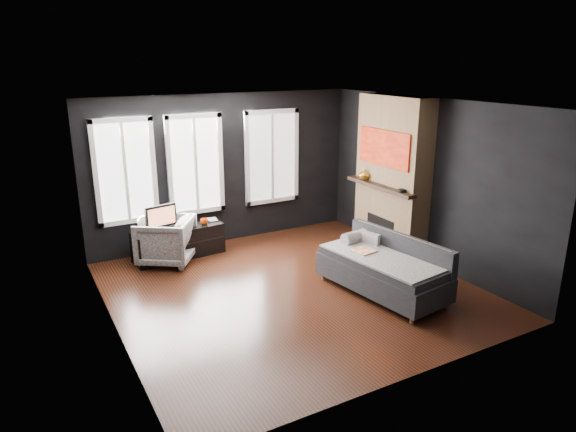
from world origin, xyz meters
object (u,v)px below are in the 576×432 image
monitor (161,216)px  mantel_vase (364,174)px  sofa (382,266)px  book (208,214)px  mug (204,221)px  armchair (166,238)px  media_console (179,242)px

monitor → mantel_vase: 3.56m
sofa → mantel_vase: (0.95, 1.75, 0.91)m
sofa → book: size_ratio=8.92×
mug → book: book is taller
book → mantel_vase: bearing=-25.5°
armchair → media_console: armchair is taller
sofa → mantel_vase: mantel_vase is taller
sofa → mug: (-1.68, 2.76, 0.18)m
sofa → media_console: 3.53m
mug → media_console: bearing=174.5°
armchair → media_console: 0.34m
media_console → mantel_vase: bearing=-24.1°
media_console → mug: 0.57m
media_console → mantel_vase: mantel_vase is taller
mantel_vase → media_console: bearing=161.2°
sofa → media_console: bearing=119.1°
monitor → mug: monitor is taller
armchair → media_console: size_ratio=0.56×
media_console → book: 0.71m
sofa → monitor: size_ratio=3.48×
book → armchair: bearing=-161.2°
sofa → mantel_vase: 2.19m
armchair → media_console: bearing=154.4°
media_console → book: bearing=7.9°
sofa → media_console: size_ratio=1.26×
media_console → monitor: monitor is taller
armchair → monitor: size_ratio=1.55×
armchair → book: 0.92m
media_console → mantel_vase: 3.43m
sofa → monitor: monitor is taller
monitor → book: 0.89m
armchair → mug: armchair is taller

